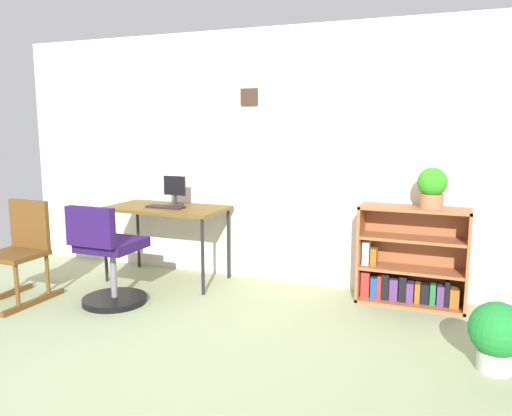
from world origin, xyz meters
TOP-DOWN VIEW (x-y plane):
  - ground_plane at (0.00, 0.00)m, footprint 6.24×6.24m
  - wall_back at (-0.00, 2.15)m, footprint 5.20×0.12m
  - desk at (-0.77, 1.75)m, footprint 1.10×0.60m
  - monitor at (-0.74, 1.85)m, footprint 0.22×0.16m
  - keyboard at (-0.74, 1.69)m, footprint 0.36×0.13m
  - office_chair at (-0.84, 0.97)m, footprint 0.52×0.55m
  - rocking_chair at (-1.60, 0.82)m, footprint 0.42×0.64m
  - bookshelf_low at (1.41, 1.95)m, footprint 0.86×0.30m
  - potted_plant_on_shelf at (1.55, 1.90)m, footprint 0.23×0.23m
  - potted_plant_floor at (2.01, 0.91)m, footprint 0.33×0.33m

SIDE VIEW (x-z plane):
  - ground_plane at x=0.00m, z-range 0.00..0.00m
  - potted_plant_floor at x=2.01m, z-range 0.02..0.44m
  - bookshelf_low at x=1.41m, z-range -0.06..0.75m
  - office_chair at x=-0.84m, z-range -0.05..0.79m
  - rocking_chair at x=-1.60m, z-range 0.01..0.84m
  - desk at x=-0.77m, z-range 0.30..1.00m
  - keyboard at x=-0.74m, z-range 0.70..0.72m
  - monitor at x=-0.74m, z-range 0.70..0.98m
  - potted_plant_on_shelf at x=1.55m, z-range 0.81..1.14m
  - wall_back at x=0.00m, z-range 0.00..2.31m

